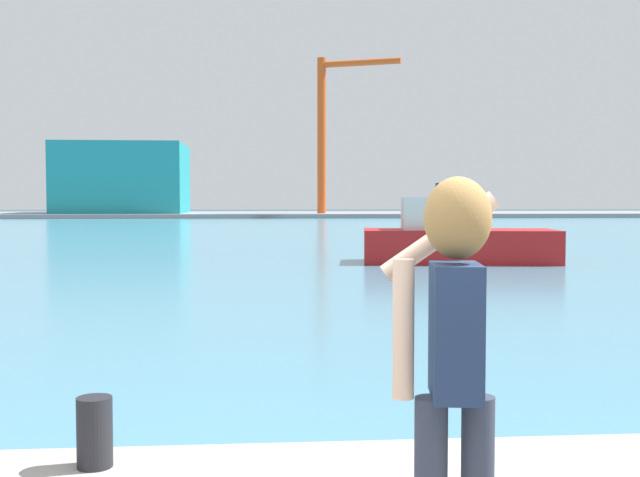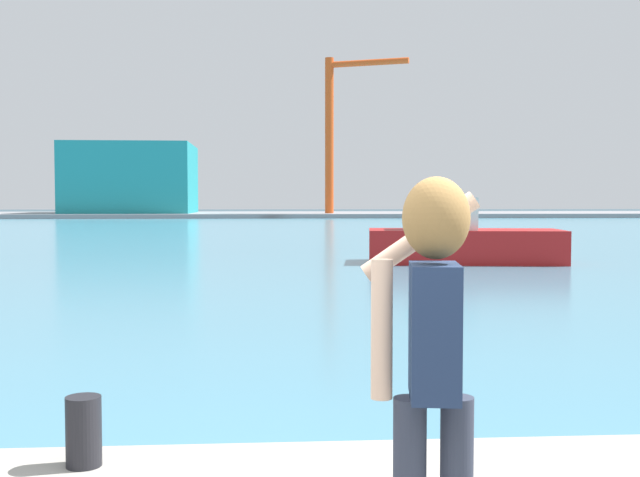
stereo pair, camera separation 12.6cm
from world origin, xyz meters
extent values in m
plane|color=#334751|center=(0.00, 50.00, 0.00)|extent=(220.00, 220.00, 0.00)
cube|color=teal|center=(0.00, 52.00, 0.01)|extent=(140.00, 100.00, 0.02)
cube|color=gray|center=(0.00, 92.00, 0.24)|extent=(140.00, 20.00, 0.49)
cube|color=#1E2D4C|center=(0.46, -0.04, 1.56)|extent=(0.25, 0.37, 0.56)
sphere|color=#E0B293|center=(0.46, -0.04, 2.02)|extent=(0.22, 0.22, 0.22)
ellipsoid|color=olive|center=(0.46, -0.06, 2.03)|extent=(0.28, 0.26, 0.34)
cylinder|color=#E0B293|center=(0.24, -0.04, 1.57)|extent=(0.09, 0.09, 0.58)
cylinder|color=#E0B293|center=(0.44, 0.18, 1.94)|extent=(0.53, 0.16, 0.40)
cube|color=black|center=(0.46, 0.30, 2.11)|extent=(0.02, 0.07, 0.14)
cylinder|color=black|center=(-1.36, 1.62, 0.68)|extent=(0.22, 0.22, 0.43)
cube|color=#B21919|center=(6.31, 22.00, 0.57)|extent=(6.54, 3.36, 1.09)
cube|color=silver|center=(5.53, 22.11, 1.64)|extent=(2.42, 2.19, 1.05)
cube|color=teal|center=(-16.07, 91.29, 4.55)|extent=(14.48, 13.58, 8.13)
cylinder|color=#D84C19|center=(7.18, 86.77, 9.40)|extent=(1.00, 1.00, 17.83)
cylinder|color=#D84C19|center=(11.46, 85.00, 17.52)|extent=(8.81, 4.19, 0.70)
camera|label=1|loc=(-0.37, -3.20, 2.11)|focal=43.81mm
camera|label=2|loc=(-0.24, -3.21, 2.11)|focal=43.81mm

